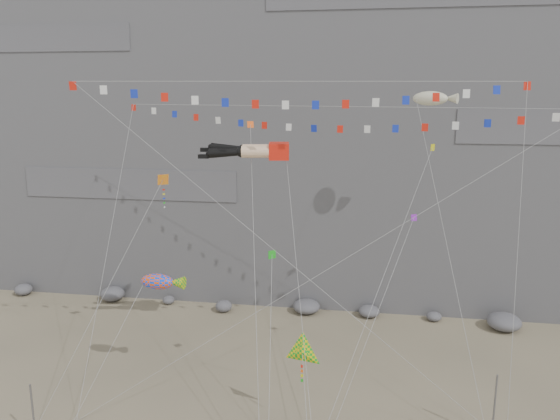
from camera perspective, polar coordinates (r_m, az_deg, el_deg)
name	(u,v)px	position (r m, az deg, el deg)	size (l,w,h in m)	color
ground	(278,412)	(38.96, -0.19, -20.37)	(120.00, 120.00, 0.00)	gray
cliff	(323,55)	(64.69, 4.55, 15.80)	(80.00, 28.00, 50.00)	slate
talus_boulders	(306,307)	(53.68, 2.78, -10.07)	(60.00, 3.00, 1.20)	slate
anchor_pole_left	(33,414)	(38.31, -24.39, -18.81)	(0.12, 0.12, 3.86)	slate
anchor_pole_right	(494,408)	(37.68, 21.49, -18.65)	(0.12, 0.12, 4.35)	slate
legs_kite	(254,151)	(38.84, -2.71, 6.15)	(10.05, 14.54, 21.94)	red
flag_banner_upper	(327,107)	(41.95, 4.94, 10.70)	(34.42, 16.67, 27.91)	red
flag_banner_lower	(301,82)	(35.52, 2.21, 13.23)	(28.52, 6.65, 25.68)	red
harlequin_kite	(162,181)	(39.64, -12.19, 2.98)	(7.06, 8.77, 17.88)	red
fish_windsock	(157,282)	(39.14, -12.70, -7.32)	(5.69, 7.24, 11.06)	#EF4C0C
delta_kite	(302,352)	(34.72, 2.33, -14.64)	(2.77, 7.16, 8.52)	yellow
blimp_windsock	(430,99)	(44.57, 15.42, 11.10)	(5.17, 16.37, 25.53)	beige
small_kite_a	(251,132)	(39.97, -3.09, 8.16)	(3.99, 14.66, 23.56)	#FF5B15
small_kite_b	(412,223)	(38.33, 13.62, -1.32)	(6.08, 10.98, 17.16)	purple
small_kite_c	(272,257)	(36.20, -0.84, -4.93)	(2.10, 10.32, 14.21)	green
small_kite_d	(430,154)	(42.17, 15.44, 5.71)	(8.35, 17.59, 25.11)	yellow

